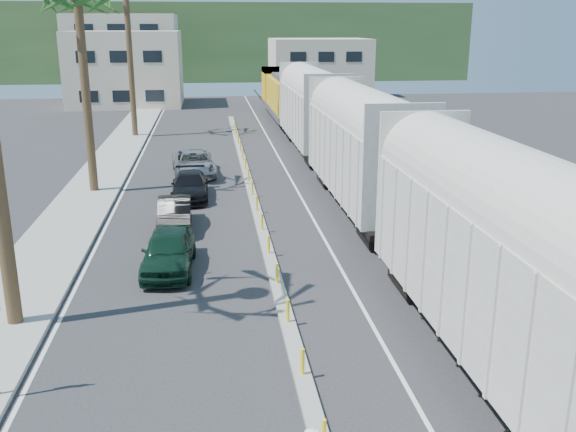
% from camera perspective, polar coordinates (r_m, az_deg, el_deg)
% --- Properties ---
extents(ground, '(140.00, 140.00, 0.00)m').
position_cam_1_polar(ground, '(14.99, 2.46, -18.19)').
color(ground, '#28282B').
rests_on(ground, ground).
extents(sidewalk, '(3.00, 90.00, 0.15)m').
position_cam_1_polar(sidewalk, '(38.62, -16.41, 3.21)').
color(sidewalk, gray).
rests_on(sidewalk, ground).
extents(rails, '(1.56, 100.00, 0.06)m').
position_cam_1_polar(rails, '(41.64, 2.95, 4.74)').
color(rails, black).
rests_on(rails, ground).
extents(median, '(0.45, 60.00, 0.85)m').
position_cam_1_polar(median, '(33.26, -3.17, 1.80)').
color(median, gray).
rests_on(median, ground).
extents(lane_markings, '(9.42, 90.00, 0.01)m').
position_cam_1_polar(lane_markings, '(38.11, -6.93, 3.49)').
color(lane_markings, silver).
rests_on(lane_markings, ground).
extents(freight_train, '(3.00, 60.94, 5.85)m').
position_cam_1_polar(freight_train, '(36.03, 4.47, 7.51)').
color(freight_train, '#B7B5A8').
rests_on(freight_train, ground).
extents(buildings, '(38.00, 27.00, 10.00)m').
position_cam_1_polar(buildings, '(84.01, -10.26, 13.45)').
color(buildings, beige).
rests_on(buildings, ground).
extents(hillside, '(80.00, 20.00, 12.00)m').
position_cam_1_polar(hillside, '(112.19, -6.18, 15.17)').
color(hillside, '#385628').
rests_on(hillside, ground).
extents(car_lead, '(2.17, 4.58, 1.51)m').
position_cam_1_polar(car_lead, '(23.56, -10.57, -3.04)').
color(car_lead, black).
rests_on(car_lead, ground).
extents(car_second, '(1.53, 4.08, 1.33)m').
position_cam_1_polar(car_second, '(28.41, -10.03, 0.20)').
color(car_second, black).
rests_on(car_second, ground).
extents(car_third, '(1.86, 4.55, 1.32)m').
position_cam_1_polar(car_third, '(33.29, -8.72, 2.67)').
color(car_third, black).
rests_on(car_third, ground).
extents(car_rear, '(3.27, 5.57, 1.43)m').
position_cam_1_polar(car_rear, '(38.56, -8.38, 4.67)').
color(car_rear, '#989A9D').
rests_on(car_rear, ground).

